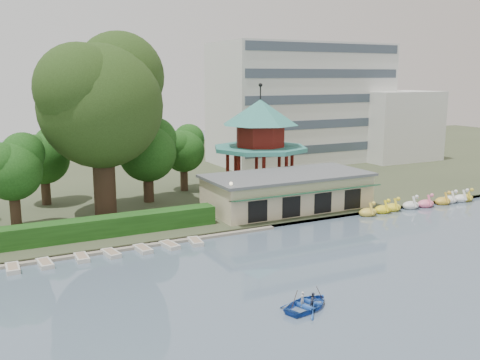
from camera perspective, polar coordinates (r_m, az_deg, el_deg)
ground_plane at (r=38.09m, az=9.83°, el=-12.37°), size 220.00×220.00×0.00m
shore at (r=83.92m, az=-11.80°, el=0.64°), size 220.00×70.00×0.40m
embankment at (r=52.04m, az=-1.62°, el=-5.57°), size 220.00×0.60×0.30m
dock at (r=48.32m, az=-14.65°, el=-7.30°), size 34.00×1.60×0.24m
boathouse at (r=60.13m, az=5.09°, el=-1.15°), size 18.60×9.39×3.90m
pavilion at (r=68.85m, az=2.16°, el=4.75°), size 12.40×12.40×13.50m
office_building at (r=93.99m, az=8.23°, el=7.71°), size 38.00×18.00×20.00m
hedge at (r=50.62m, az=-18.86°, el=-5.30°), size 30.00×2.00×1.80m
lamp_post at (r=53.35m, az=-0.97°, el=-1.61°), size 0.36×0.36×4.28m
big_tree at (r=57.43m, az=-14.56°, el=8.61°), size 14.05×13.10×19.34m
small_trees at (r=60.43m, az=-18.83°, el=2.16°), size 39.08×15.81×9.83m
swan_boats at (r=65.90m, az=18.98°, el=-2.39°), size 17.40×2.18×1.92m
moored_rowboats at (r=46.47m, az=-18.36°, el=-8.18°), size 24.78×2.72×0.36m
rowboat_with_passengers at (r=36.21m, az=7.24°, el=-12.63°), size 6.26×5.33×2.01m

